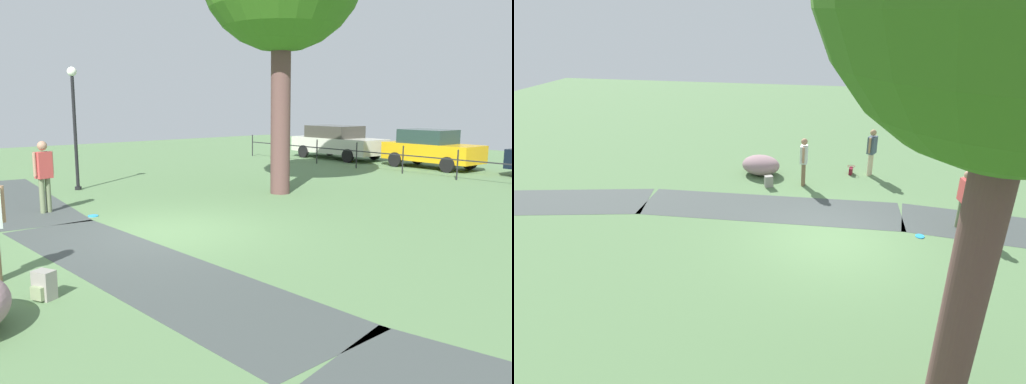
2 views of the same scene
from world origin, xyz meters
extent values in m
plane|color=#56794B|center=(0.00, 0.00, 0.00)|extent=(48.00, 48.00, 0.00)
cube|color=#3E4543|center=(1.94, -1.55, 0.00)|extent=(8.06, 2.18, 0.01)
cube|color=#3E4543|center=(9.86, -0.61, 0.00)|extent=(8.22, 3.49, 0.01)
cylinder|color=brown|center=(-1.95, 5.01, 2.37)|extent=(0.57, 0.57, 4.74)
ellipsoid|color=gray|center=(2.78, -4.41, 0.35)|extent=(1.71, 1.54, 0.70)
cylinder|color=beige|center=(-1.19, -4.92, 0.42)|extent=(0.13, 0.13, 0.85)
cylinder|color=beige|center=(-1.26, -5.06, 0.42)|extent=(0.13, 0.13, 0.85)
cube|color=#415160|center=(-1.22, -4.99, 1.16)|extent=(0.38, 0.43, 0.64)
cylinder|color=#A07D57|center=(-1.12, -4.79, 1.20)|extent=(0.08, 0.08, 0.56)
cylinder|color=#A07D57|center=(-1.32, -5.19, 1.20)|extent=(0.08, 0.08, 0.56)
sphere|color=#A07D57|center=(-1.22, -4.99, 1.63)|extent=(0.23, 0.23, 0.23)
cylinder|color=#667451|center=(-3.54, -1.30, 0.42)|extent=(0.13, 0.13, 0.85)
cylinder|color=#667451|center=(-3.57, -1.15, 0.42)|extent=(0.13, 0.13, 0.85)
cube|color=#BC423F|center=(-3.55, -1.23, 1.16)|extent=(0.31, 0.40, 0.63)
cylinder|color=#A1775F|center=(-3.51, -1.44, 1.20)|extent=(0.08, 0.08, 0.56)
cylinder|color=#A1775F|center=(-3.60, -1.01, 1.20)|extent=(0.08, 0.08, 0.56)
sphere|color=#A1775F|center=(-3.55, -1.23, 1.62)|extent=(0.23, 0.23, 0.23)
cylinder|color=brown|center=(1.11, -3.53, 0.41)|extent=(0.13, 0.13, 0.82)
cylinder|color=brown|center=(1.11, -3.69, 0.41)|extent=(0.13, 0.13, 0.82)
cube|color=silver|center=(1.11, -3.61, 1.13)|extent=(0.24, 0.36, 0.62)
cylinder|color=#AA7D5D|center=(1.12, -3.39, 1.16)|extent=(0.08, 0.08, 0.55)
cylinder|color=#AA7D5D|center=(1.11, -3.83, 1.16)|extent=(0.08, 0.08, 0.55)
sphere|color=#AA7D5D|center=(1.11, -3.61, 1.58)|extent=(0.22, 0.22, 0.22)
cube|color=maroon|center=(-0.54, -4.99, 0.12)|extent=(0.16, 0.33, 0.24)
torus|color=maroon|center=(-0.54, -4.99, 0.30)|extent=(0.30, 0.30, 0.02)
cube|color=gray|center=(2.28, -3.24, 0.20)|extent=(0.34, 0.30, 0.40)
cube|color=gray|center=(2.33, -3.36, 0.12)|extent=(0.20, 0.14, 0.18)
cylinder|color=#2498E6|center=(-2.42, -0.53, 0.01)|extent=(0.24, 0.24, 0.02)
camera|label=1|loc=(9.39, -5.49, 2.64)|focal=37.32mm
camera|label=2|loc=(-0.13, 10.12, 5.79)|focal=29.68mm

